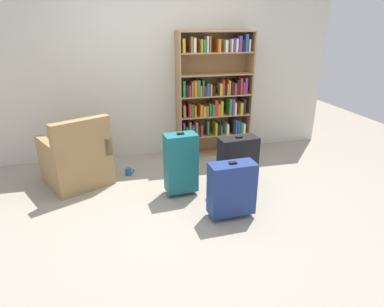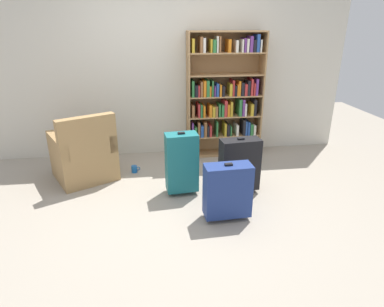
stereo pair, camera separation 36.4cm
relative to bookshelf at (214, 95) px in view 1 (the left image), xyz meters
The scene contains 8 objects.
ground_plane 1.92m from the bookshelf, 116.53° to the right, with size 9.23×9.23×0.00m, color #9E9384.
back_wall 0.87m from the bookshelf, 163.68° to the left, with size 5.28×0.10×2.60m, color beige.
bookshelf is the anchor object (origin of this frame).
armchair 2.18m from the bookshelf, 161.65° to the right, with size 0.94×0.94×0.90m.
mug 1.71m from the bookshelf, 157.68° to the right, with size 0.12×0.08×0.10m.
suitcase_black 1.41m from the bookshelf, 93.84° to the right, with size 0.49×0.25×0.70m.
suitcase_teal 1.54m from the bookshelf, 122.01° to the right, with size 0.39×0.25×0.77m.
suitcase_navy_blue 1.98m from the bookshelf, 101.08° to the right, with size 0.49×0.24×0.63m.
Camera 1 is at (-0.72, -3.19, 1.93)m, focal length 30.79 mm.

